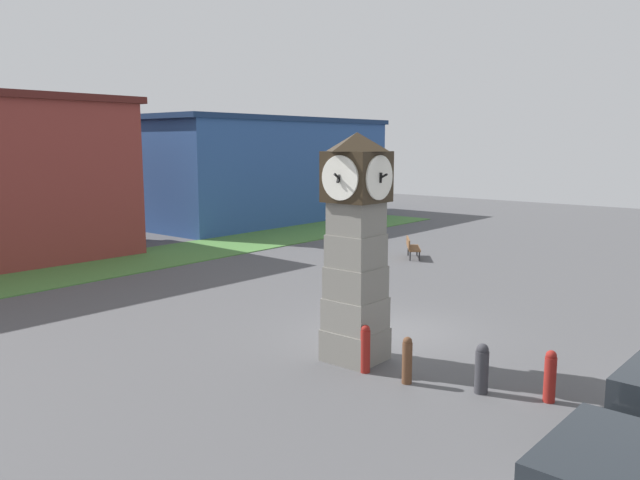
{
  "coord_description": "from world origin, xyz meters",
  "views": [
    {
      "loc": [
        -13.82,
        -8.91,
        5.1
      ],
      "look_at": [
        -0.96,
        1.81,
        2.47
      ],
      "focal_mm": 35.0,
      "sensor_mm": 36.0,
      "label": 1
    }
  ],
  "objects": [
    {
      "name": "ground_plane",
      "position": [
        0.0,
        0.0,
        0.0
      ],
      "size": [
        77.97,
        77.97,
        0.0
      ],
      "primitive_type": "plane",
      "color": "#4C4C4F"
    },
    {
      "name": "bollard_near_tower",
      "position": [
        -2.92,
        -1.14,
        0.56
      ],
      "size": [
        0.22,
        0.22,
        1.1
      ],
      "color": "maroon",
      "rests_on": "ground_plane"
    },
    {
      "name": "storefront_low_left",
      "position": [
        15.52,
        20.59,
        3.34
      ],
      "size": [
        17.72,
        8.26,
        6.66
      ],
      "color": "#2D5193",
      "rests_on": "ground_plane"
    },
    {
      "name": "bollard_mid_row",
      "position": [
        -2.88,
        -2.2,
        0.52
      ],
      "size": [
        0.22,
        0.22,
        1.03
      ],
      "color": "brown",
      "rests_on": "ground_plane"
    },
    {
      "name": "clock_tower",
      "position": [
        -2.4,
        -0.47,
        2.7
      ],
      "size": [
        1.62,
        1.66,
        5.33
      ],
      "color": "gray",
      "rests_on": "ground_plane"
    },
    {
      "name": "bollard_end_row",
      "position": [
        -1.89,
        -4.89,
        0.54
      ],
      "size": [
        0.23,
        0.23,
        1.06
      ],
      "color": "maroon",
      "rests_on": "ground_plane"
    },
    {
      "name": "bench",
      "position": [
        9.75,
        5.42,
        0.52
      ],
      "size": [
        1.61,
        1.36,
        0.9
      ],
      "color": "brown",
      "rests_on": "ground_plane"
    },
    {
      "name": "bollard_far_row",
      "position": [
        -2.34,
        -3.65,
        0.53
      ],
      "size": [
        0.28,
        0.28,
        1.05
      ],
      "color": "#333338",
      "rests_on": "ground_plane"
    },
    {
      "name": "grass_verge_far",
      "position": [
        -0.66,
        14.29,
        0.02
      ],
      "size": [
        46.78,
        4.76,
        0.04
      ],
      "primitive_type": "cube",
      "color": "#477A38",
      "rests_on": "ground_plane"
    }
  ]
}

